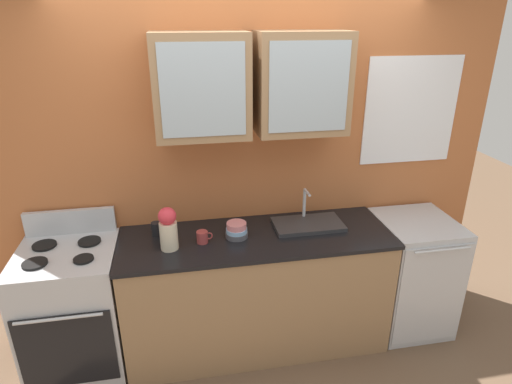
{
  "coord_description": "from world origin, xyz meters",
  "views": [
    {
      "loc": [
        -0.51,
        -2.67,
        2.4
      ],
      "look_at": [
        -0.0,
        0.0,
        1.27
      ],
      "focal_mm": 30.35,
      "sensor_mm": 36.0,
      "label": 1
    }
  ],
  "objects_px": {
    "cup_near_bowls": "(203,237)",
    "cup_near_sink": "(156,229)",
    "bowl_stack": "(237,230)",
    "vase": "(168,228)",
    "stove_range": "(75,310)",
    "dishwasher": "(411,273)",
    "sink_faucet": "(308,223)"
  },
  "relations": [
    {
      "from": "bowl_stack",
      "to": "cup_near_sink",
      "type": "relative_size",
      "value": 1.54
    },
    {
      "from": "vase",
      "to": "cup_near_bowls",
      "type": "height_order",
      "value": "vase"
    },
    {
      "from": "cup_near_sink",
      "to": "cup_near_bowls",
      "type": "distance_m",
      "value": 0.36
    },
    {
      "from": "stove_range",
      "to": "bowl_stack",
      "type": "xyz_separation_m",
      "value": [
        1.16,
        0.01,
        0.51
      ]
    },
    {
      "from": "bowl_stack",
      "to": "cup_near_sink",
      "type": "distance_m",
      "value": 0.57
    },
    {
      "from": "vase",
      "to": "dishwasher",
      "type": "bearing_deg",
      "value": 1.84
    },
    {
      "from": "bowl_stack",
      "to": "cup_near_sink",
      "type": "xyz_separation_m",
      "value": [
        -0.56,
        0.13,
        -0.0
      ]
    },
    {
      "from": "bowl_stack",
      "to": "sink_faucet",
      "type": "bearing_deg",
      "value": 7.26
    },
    {
      "from": "cup_near_bowls",
      "to": "cup_near_sink",
      "type": "bearing_deg",
      "value": 152.26
    },
    {
      "from": "bowl_stack",
      "to": "cup_near_sink",
      "type": "bearing_deg",
      "value": 166.82
    },
    {
      "from": "cup_near_bowls",
      "to": "sink_faucet",
      "type": "bearing_deg",
      "value": 7.57
    },
    {
      "from": "bowl_stack",
      "to": "vase",
      "type": "height_order",
      "value": "vase"
    },
    {
      "from": "sink_faucet",
      "to": "bowl_stack",
      "type": "relative_size",
      "value": 3.21
    },
    {
      "from": "stove_range",
      "to": "cup_near_sink",
      "type": "distance_m",
      "value": 0.8
    },
    {
      "from": "cup_near_sink",
      "to": "cup_near_bowls",
      "type": "relative_size",
      "value": 0.92
    },
    {
      "from": "sink_faucet",
      "to": "cup_near_bowls",
      "type": "xyz_separation_m",
      "value": [
        -0.79,
        -0.1,
        0.02
      ]
    },
    {
      "from": "sink_faucet",
      "to": "cup_near_sink",
      "type": "bearing_deg",
      "value": 176.84
    },
    {
      "from": "cup_near_bowls",
      "to": "dishwasher",
      "type": "height_order",
      "value": "cup_near_bowls"
    },
    {
      "from": "sink_faucet",
      "to": "vase",
      "type": "relative_size",
      "value": 1.7
    },
    {
      "from": "dishwasher",
      "to": "cup_near_sink",
      "type": "bearing_deg",
      "value": 175.73
    },
    {
      "from": "cup_near_sink",
      "to": "cup_near_bowls",
      "type": "height_order",
      "value": "cup_near_sink"
    },
    {
      "from": "cup_near_sink",
      "to": "dishwasher",
      "type": "distance_m",
      "value": 2.03
    },
    {
      "from": "vase",
      "to": "cup_near_bowls",
      "type": "relative_size",
      "value": 2.69
    },
    {
      "from": "cup_near_bowls",
      "to": "dishwasher",
      "type": "xyz_separation_m",
      "value": [
        1.64,
        0.02,
        -0.51
      ]
    },
    {
      "from": "sink_faucet",
      "to": "vase",
      "type": "height_order",
      "value": "vase"
    },
    {
      "from": "stove_range",
      "to": "dishwasher",
      "type": "xyz_separation_m",
      "value": [
        2.56,
        -0.0,
        -0.01
      ]
    },
    {
      "from": "cup_near_sink",
      "to": "dishwasher",
      "type": "xyz_separation_m",
      "value": [
        1.96,
        -0.15,
        -0.52
      ]
    },
    {
      "from": "sink_faucet",
      "to": "dishwasher",
      "type": "xyz_separation_m",
      "value": [
        0.86,
        -0.09,
        -0.49
      ]
    },
    {
      "from": "stove_range",
      "to": "cup_near_sink",
      "type": "bearing_deg",
      "value": 13.27
    },
    {
      "from": "vase",
      "to": "cup_near_sink",
      "type": "bearing_deg",
      "value": 113.56
    },
    {
      "from": "stove_range",
      "to": "dishwasher",
      "type": "distance_m",
      "value": 2.56
    },
    {
      "from": "stove_range",
      "to": "cup_near_bowls",
      "type": "bearing_deg",
      "value": -1.47
    }
  ]
}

